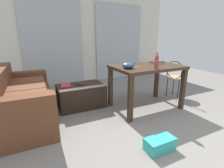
{
  "coord_description": "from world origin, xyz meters",
  "views": [
    {
      "loc": [
        -1.54,
        -0.95,
        1.29
      ],
      "look_at": [
        -0.25,
        1.68,
        0.44
      ],
      "focal_mm": 26.11,
      "sensor_mm": 36.0,
      "label": 1
    }
  ],
  "objects_px": {
    "craft_table": "(147,72)",
    "magazine": "(66,85)",
    "book_stack": "(157,62)",
    "shoebox": "(160,144)",
    "coffee_table": "(81,96)",
    "bottle_near": "(157,62)",
    "wire_chair": "(176,75)",
    "tv_remote_on_table": "(131,63)",
    "tv_remote_primary": "(80,84)",
    "couch": "(21,100)",
    "scissors": "(139,67)",
    "bowl": "(128,65)"
  },
  "relations": [
    {
      "from": "craft_table",
      "to": "magazine",
      "type": "xyz_separation_m",
      "value": [
        -1.32,
        0.65,
        -0.25
      ]
    },
    {
      "from": "book_stack",
      "to": "magazine",
      "type": "xyz_separation_m",
      "value": [
        -1.68,
        0.51,
        -0.39
      ]
    },
    {
      "from": "craft_table",
      "to": "shoebox",
      "type": "bearing_deg",
      "value": -119.13
    },
    {
      "from": "coffee_table",
      "to": "bottle_near",
      "type": "bearing_deg",
      "value": -41.0
    },
    {
      "from": "wire_chair",
      "to": "tv_remote_on_table",
      "type": "relative_size",
      "value": 5.07
    },
    {
      "from": "shoebox",
      "to": "coffee_table",
      "type": "bearing_deg",
      "value": 106.07
    },
    {
      "from": "coffee_table",
      "to": "tv_remote_primary",
      "type": "relative_size",
      "value": 4.86
    },
    {
      "from": "tv_remote_primary",
      "to": "shoebox",
      "type": "relative_size",
      "value": 0.48
    },
    {
      "from": "tv_remote_on_table",
      "to": "craft_table",
      "type": "bearing_deg",
      "value": -65.33
    },
    {
      "from": "tv_remote_on_table",
      "to": "magazine",
      "type": "distance_m",
      "value": 1.27
    },
    {
      "from": "wire_chair",
      "to": "tv_remote_on_table",
      "type": "height_order",
      "value": "tv_remote_on_table"
    },
    {
      "from": "wire_chair",
      "to": "magazine",
      "type": "xyz_separation_m",
      "value": [
        -2.22,
        0.5,
        -0.07
      ]
    },
    {
      "from": "tv_remote_on_table",
      "to": "shoebox",
      "type": "distance_m",
      "value": 1.6
    },
    {
      "from": "couch",
      "to": "scissors",
      "type": "distance_m",
      "value": 1.97
    },
    {
      "from": "craft_table",
      "to": "shoebox",
      "type": "xyz_separation_m",
      "value": [
        -0.6,
        -1.07,
        -0.6
      ]
    },
    {
      "from": "bottle_near",
      "to": "shoebox",
      "type": "bearing_deg",
      "value": -124.99
    },
    {
      "from": "bottle_near",
      "to": "bowl",
      "type": "height_order",
      "value": "bottle_near"
    },
    {
      "from": "bottle_near",
      "to": "bowl",
      "type": "xyz_separation_m",
      "value": [
        -0.38,
        0.23,
        -0.06
      ]
    },
    {
      "from": "bottle_near",
      "to": "magazine",
      "type": "distance_m",
      "value": 1.65
    },
    {
      "from": "tv_remote_primary",
      "to": "coffee_table",
      "type": "bearing_deg",
      "value": -32.96
    },
    {
      "from": "shoebox",
      "to": "tv_remote_on_table",
      "type": "bearing_deg",
      "value": 72.18
    },
    {
      "from": "couch",
      "to": "shoebox",
      "type": "distance_m",
      "value": 2.13
    },
    {
      "from": "wire_chair",
      "to": "bottle_near",
      "type": "relative_size",
      "value": 3.15
    },
    {
      "from": "tv_remote_primary",
      "to": "magazine",
      "type": "relative_size",
      "value": 0.6
    },
    {
      "from": "book_stack",
      "to": "magazine",
      "type": "relative_size",
      "value": 0.83
    },
    {
      "from": "bottle_near",
      "to": "scissors",
      "type": "distance_m",
      "value": 0.31
    },
    {
      "from": "scissors",
      "to": "bowl",
      "type": "bearing_deg",
      "value": -177.3
    },
    {
      "from": "craft_table",
      "to": "book_stack",
      "type": "relative_size",
      "value": 5.09
    },
    {
      "from": "coffee_table",
      "to": "tv_remote_on_table",
      "type": "height_order",
      "value": "tv_remote_on_table"
    },
    {
      "from": "bowl",
      "to": "wire_chair",
      "type": "bearing_deg",
      "value": 9.58
    },
    {
      "from": "tv_remote_primary",
      "to": "shoebox",
      "type": "bearing_deg",
      "value": -99.62
    },
    {
      "from": "couch",
      "to": "magazine",
      "type": "relative_size",
      "value": 6.05
    },
    {
      "from": "scissors",
      "to": "bottle_near",
      "type": "bearing_deg",
      "value": -57.41
    },
    {
      "from": "bowl",
      "to": "tv_remote_primary",
      "type": "height_order",
      "value": "bowl"
    },
    {
      "from": "coffee_table",
      "to": "shoebox",
      "type": "xyz_separation_m",
      "value": [
        0.47,
        -1.64,
        -0.14
      ]
    },
    {
      "from": "coffee_table",
      "to": "magazine",
      "type": "height_order",
      "value": "magazine"
    },
    {
      "from": "coffee_table",
      "to": "scissors",
      "type": "bearing_deg",
      "value": -36.61
    },
    {
      "from": "craft_table",
      "to": "bottle_near",
      "type": "xyz_separation_m",
      "value": [
        -0.06,
        -0.31,
        0.22
      ]
    },
    {
      "from": "craft_table",
      "to": "book_stack",
      "type": "distance_m",
      "value": 0.41
    },
    {
      "from": "bowl",
      "to": "tv_remote_primary",
      "type": "distance_m",
      "value": 0.99
    },
    {
      "from": "craft_table",
      "to": "bottle_near",
      "type": "relative_size",
      "value": 4.73
    },
    {
      "from": "magazine",
      "to": "shoebox",
      "type": "bearing_deg",
      "value": -57.48
    },
    {
      "from": "bottle_near",
      "to": "scissors",
      "type": "xyz_separation_m",
      "value": [
        -0.16,
        0.24,
        -0.1
      ]
    },
    {
      "from": "scissors",
      "to": "tv_remote_primary",
      "type": "bearing_deg",
      "value": 143.62
    },
    {
      "from": "shoebox",
      "to": "bowl",
      "type": "bearing_deg",
      "value": 81.25
    },
    {
      "from": "tv_remote_primary",
      "to": "craft_table",
      "type": "bearing_deg",
      "value": -53.95
    },
    {
      "from": "magazine",
      "to": "bottle_near",
      "type": "bearing_deg",
      "value": -27.52
    },
    {
      "from": "wire_chair",
      "to": "tv_remote_primary",
      "type": "xyz_separation_m",
      "value": [
        -1.97,
        0.42,
        -0.07
      ]
    },
    {
      "from": "craft_table",
      "to": "bottle_near",
      "type": "height_order",
      "value": "bottle_near"
    },
    {
      "from": "wire_chair",
      "to": "scissors",
      "type": "distance_m",
      "value": 1.17
    }
  ]
}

